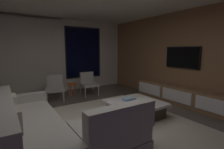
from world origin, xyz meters
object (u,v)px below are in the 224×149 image
object	(u,v)px
sectional_couch	(52,129)
mounted_tv	(182,57)
side_stool	(72,86)
media_console	(182,96)
accent_chair_near_window	(88,82)
accent_chair_by_curtain	(55,86)
book_stack_on_coffee_table	(129,99)
coffee_table	(135,109)

from	to	relation	value
sectional_couch	mounted_tv	distance (m)	4.00
sectional_couch	side_stool	xyz separation A→B (m)	(1.30, 2.62, 0.08)
mounted_tv	side_stool	bearing A→B (deg)	137.83
media_console	side_stool	bearing A→B (deg)	133.37
accent_chair_near_window	accent_chair_by_curtain	xyz separation A→B (m)	(-1.17, -0.04, 0.00)
media_console	mounted_tv	size ratio (longest dim) A/B	2.85
accent_chair_near_window	side_stool	world-z (taller)	accent_chair_near_window
book_stack_on_coffee_table	side_stool	size ratio (longest dim) A/B	0.65
book_stack_on_coffee_table	accent_chair_near_window	distance (m)	2.31
sectional_couch	side_stool	world-z (taller)	sectional_couch
coffee_table	accent_chair_by_curtain	distance (m)	2.72
sectional_couch	accent_chair_by_curtain	world-z (taller)	sectional_couch
accent_chair_near_window	accent_chair_by_curtain	world-z (taller)	same
accent_chair_near_window	side_stool	size ratio (longest dim) A/B	1.70
accent_chair_near_window	side_stool	bearing A→B (deg)	-177.23
sectional_couch	mounted_tv	bearing A→B (deg)	4.60
sectional_couch	accent_chair_by_curtain	size ratio (longest dim) A/B	3.21
sectional_couch	accent_chair_near_window	world-z (taller)	sectional_couch
accent_chair_near_window	media_console	distance (m)	3.09
sectional_couch	media_console	distance (m)	3.67
sectional_couch	coffee_table	world-z (taller)	sectional_couch
coffee_table	media_console	world-z (taller)	media_console
coffee_table	mounted_tv	distance (m)	2.21
mounted_tv	accent_chair_by_curtain	bearing A→B (deg)	143.34
book_stack_on_coffee_table	mounted_tv	size ratio (longest dim) A/B	0.28
coffee_table	sectional_couch	bearing A→B (deg)	-174.34
coffee_table	book_stack_on_coffee_table	bearing A→B (deg)	119.02
coffee_table	accent_chair_near_window	size ratio (longest dim) A/B	1.49
accent_chair_by_curtain	side_stool	distance (m)	0.55
book_stack_on_coffee_table	accent_chair_by_curtain	xyz separation A→B (m)	(-1.14, 2.27, 0.03)
media_console	accent_chair_near_window	bearing A→B (deg)	124.53
sectional_couch	accent_chair_near_window	bearing A→B (deg)	54.09
sectional_couch	mounted_tv	size ratio (longest dim) A/B	2.30
coffee_table	side_stool	world-z (taller)	side_stool
mounted_tv	accent_chair_near_window	bearing A→B (deg)	129.48
accent_chair_near_window	coffee_table	bearing A→B (deg)	-88.81
media_console	mounted_tv	xyz separation A→B (m)	(0.18, 0.20, 1.10)
mounted_tv	media_console	bearing A→B (deg)	-132.38
book_stack_on_coffee_table	media_console	distance (m)	1.80
book_stack_on_coffee_table	media_console	bearing A→B (deg)	-7.45
accent_chair_near_window	sectional_couch	bearing A→B (deg)	-125.91
book_stack_on_coffee_table	accent_chair_near_window	xyz separation A→B (m)	(0.03, 2.31, 0.03)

